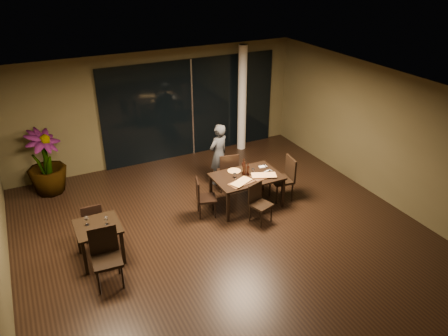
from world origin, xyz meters
TOP-DOWN VIEW (x-y plane):
  - ground at (0.00, 0.00)m, footprint 8.00×8.00m
  - wall_back at (0.00, 4.05)m, footprint 8.00×0.10m
  - wall_front at (0.00, -4.05)m, footprint 8.00×0.10m
  - wall_right at (4.05, 0.00)m, footprint 0.10×8.00m
  - ceiling at (0.00, 0.00)m, footprint 8.00×8.00m
  - window_panel at (1.00, 3.96)m, footprint 5.00×0.06m
  - column at (2.40, 3.65)m, footprint 0.24×0.24m
  - main_table at (1.00, 0.80)m, footprint 1.50×1.00m
  - side_table at (-2.40, 0.30)m, footprint 0.80×0.80m
  - chair_main_far at (0.92, 1.58)m, footprint 0.54×0.54m
  - chair_main_near at (0.92, 0.13)m, footprint 0.51×0.51m
  - chair_main_left at (-0.06, 0.83)m, footprint 0.50×0.50m
  - chair_main_right at (1.95, 0.68)m, footprint 0.54×0.54m
  - chair_side_far at (-2.40, 0.96)m, footprint 0.41×0.41m
  - chair_side_near at (-2.42, -0.37)m, footprint 0.52×0.52m
  - diner at (0.88, 2.02)m, footprint 0.62×0.52m
  - potted_plant at (-2.96, 3.40)m, footprint 1.22×1.22m
  - pizza_board_left at (0.73, 0.55)m, footprint 0.62×0.41m
  - pizza_board_right at (1.32, 0.60)m, footprint 0.58×0.32m
  - oblong_pizza_left at (0.73, 0.55)m, footprint 0.53×0.40m
  - oblong_pizza_right at (1.32, 0.60)m, footprint 0.58×0.42m
  - round_pizza at (0.84, 1.11)m, footprint 0.29×0.29m
  - bottle_a at (0.96, 0.85)m, footprint 0.07×0.07m
  - bottle_b at (1.03, 0.82)m, footprint 0.06×0.06m
  - bottle_c at (0.99, 0.93)m, footprint 0.08×0.08m
  - tumbler_left at (0.72, 0.85)m, footprint 0.08×0.08m
  - tumbler_right at (1.21, 0.89)m, footprint 0.07×0.07m
  - napkin_near at (1.52, 0.75)m, footprint 0.20×0.16m
  - napkin_far at (1.54, 1.02)m, footprint 0.19×0.13m
  - wine_glass_a at (-2.56, 0.40)m, footprint 0.08×0.08m
  - wine_glass_b at (-2.23, 0.26)m, footprint 0.07×0.07m
  - side_napkin at (-2.39, 0.11)m, footprint 0.21×0.18m

SIDE VIEW (x-z plane):
  - ground at x=0.00m, z-range 0.00..0.00m
  - chair_side_far at x=-2.40m, z-range 0.05..0.90m
  - chair_main_near at x=0.92m, z-range 0.05..0.91m
  - chair_main_left at x=-0.06m, z-range 0.05..0.93m
  - chair_main_far at x=0.92m, z-range 0.06..1.04m
  - chair_main_right at x=1.95m, z-range 0.06..1.09m
  - chair_side_near at x=-2.42m, z-range 0.06..1.12m
  - side_table at x=-2.40m, z-range 0.25..1.00m
  - main_table at x=1.00m, z-range 0.30..1.05m
  - pizza_board_left at x=0.73m, z-range 0.75..0.76m
  - pizza_board_right at x=1.32m, z-range 0.75..0.76m
  - round_pizza at x=0.84m, z-range 0.75..0.76m
  - napkin_near at x=1.52m, z-range 0.75..0.76m
  - napkin_far at x=1.54m, z-range 0.75..0.76m
  - side_napkin at x=-2.39m, z-range 0.75..0.76m
  - oblong_pizza_left at x=0.73m, z-range 0.77..0.78m
  - oblong_pizza_right at x=1.32m, z-range 0.77..0.78m
  - diner at x=0.88m, z-range 0.00..1.56m
  - tumbler_right at x=1.21m, z-range 0.75..0.83m
  - potted_plant at x=-2.96m, z-range 0.00..1.58m
  - tumbler_left at x=0.72m, z-range 0.75..0.84m
  - wine_glass_b at x=-2.23m, z-range 0.75..0.91m
  - wine_glass_a at x=-2.56m, z-range 0.75..0.93m
  - bottle_b at x=1.03m, z-range 0.75..1.04m
  - bottle_a at x=0.96m, z-range 0.75..1.09m
  - bottle_c at x=0.99m, z-range 0.75..1.10m
  - window_panel at x=1.00m, z-range 0.00..2.70m
  - wall_back at x=0.00m, z-range 0.00..3.00m
  - wall_front at x=0.00m, z-range 0.00..3.00m
  - wall_right at x=4.05m, z-range 0.00..3.00m
  - column at x=2.40m, z-range 0.00..3.00m
  - ceiling at x=0.00m, z-range 3.00..3.04m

